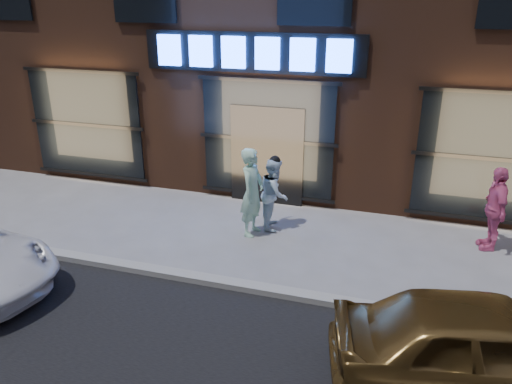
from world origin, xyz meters
TOP-DOWN VIEW (x-y plane):
  - ground at (0.00, 0.00)m, footprint 90.00×90.00m
  - curb at (0.00, 0.00)m, footprint 60.00×0.25m
  - man_bowtie at (0.18, 2.14)m, footprint 0.53×0.74m
  - man_cap at (0.55, 2.61)m, footprint 0.72×0.86m
  - passerby at (4.99, 2.94)m, footprint 0.57×1.07m
  - gold_sedan at (4.43, -1.35)m, footprint 4.21×2.40m

SIDE VIEW (x-z plane):
  - ground at x=0.00m, z-range 0.00..0.00m
  - curb at x=0.00m, z-range 0.00..0.12m
  - gold_sedan at x=4.43m, z-range 0.00..1.35m
  - man_cap at x=0.55m, z-range 0.00..1.58m
  - passerby at x=4.99m, z-range 0.00..1.74m
  - man_bowtie at x=0.18m, z-range 0.00..1.92m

